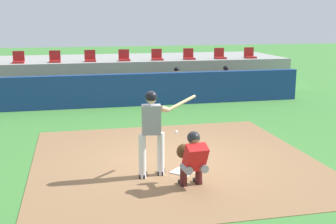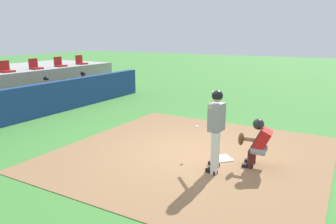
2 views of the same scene
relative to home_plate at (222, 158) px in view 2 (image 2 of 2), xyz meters
The scene contains 13 objects.
ground_plane 0.80m from the home_plate, 90.00° to the left, with size 80.00×80.00×0.00m, color #428438.
dirt_infield 0.80m from the home_plate, 90.00° to the left, with size 6.40×6.40×0.01m, color #936B47.
home_plate is the anchor object (origin of this frame).
batter_at_plate 1.22m from the home_plate, behind, with size 1.36×0.69×1.80m.
catcher_crouched 1.00m from the home_plate, 91.91° to the right, with size 0.52×1.89×1.13m.
dugout_wall 7.32m from the home_plate, 90.00° to the left, with size 13.00×0.30×1.20m, color navy.
dugout_bench 8.30m from the home_plate, 90.00° to the left, with size 11.80×0.44×0.45m, color olive.
dugout_player_0 8.38m from the home_plate, 77.12° to the left, with size 0.49×0.70×1.30m.
dugout_player_1 9.07m from the home_plate, 64.19° to the left, with size 0.49×0.70×1.30m.
stadium_seat_5 10.39m from the home_plate, 81.92° to the left, with size 0.46×0.46×0.48m.
stadium_seat_6 10.69m from the home_plate, 74.16° to the left, with size 0.46×0.46×0.48m.
stadium_seat_7 11.17m from the home_plate, 66.94° to the left, with size 0.46×0.46×0.48m.
stadium_seat_8 11.80m from the home_plate, 60.42° to the left, with size 0.46×0.46×0.48m.
Camera 2 is at (-7.00, -3.30, 2.93)m, focal length 34.49 mm.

